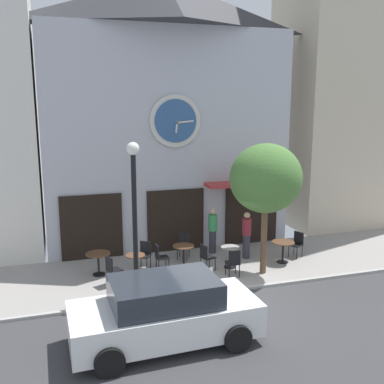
# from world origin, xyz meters

# --- Properties ---
(ground_plane) EXTENTS (27.64, 10.20, 0.13)m
(ground_plane) POSITION_xyz_m (0.00, -0.94, -0.02)
(ground_plane) COLOR gray
(clock_building) EXTENTS (9.16, 3.83, 9.83)m
(clock_building) POSITION_xyz_m (-0.13, 5.39, 5.06)
(clock_building) COLOR #B2B2BC
(clock_building) RESTS_ON ground_plane
(neighbor_building_right) EXTENTS (5.60, 3.95, 15.06)m
(neighbor_building_right) POSITION_xyz_m (8.30, 6.12, 7.53)
(neighbor_building_right) COLOR beige
(neighbor_building_right) RESTS_ON ground_plane
(street_lamp) EXTENTS (0.36, 0.36, 4.40)m
(street_lamp) POSITION_xyz_m (-2.24, 0.67, 2.23)
(street_lamp) COLOR black
(street_lamp) RESTS_ON ground_plane
(street_tree) EXTENTS (2.30, 2.07, 4.21)m
(street_tree) POSITION_xyz_m (1.98, 1.08, 3.10)
(street_tree) COLOR brown
(street_tree) RESTS_ON ground_plane
(cafe_table_rightmost) EXTENTS (0.79, 0.79, 0.73)m
(cafe_table_rightmost) POSITION_xyz_m (-3.14, 2.47, 0.54)
(cafe_table_rightmost) COLOR black
(cafe_table_rightmost) RESTS_ON ground_plane
(cafe_table_center_left) EXTENTS (0.62, 0.62, 0.77)m
(cafe_table_center_left) POSITION_xyz_m (-2.05, 1.86, 0.51)
(cafe_table_center_left) COLOR black
(cafe_table_center_left) RESTS_ON ground_plane
(cafe_table_near_door) EXTENTS (0.72, 0.72, 0.75)m
(cafe_table_near_door) POSITION_xyz_m (-0.35, 2.33, 0.54)
(cafe_table_near_door) COLOR black
(cafe_table_near_door) RESTS_ON ground_plane
(cafe_table_leftmost) EXTENTS (0.61, 0.61, 0.72)m
(cafe_table_leftmost) POSITION_xyz_m (1.13, 1.83, 0.47)
(cafe_table_leftmost) COLOR black
(cafe_table_leftmost) RESTS_ON ground_plane
(cafe_table_near_curb) EXTENTS (0.78, 0.78, 0.74)m
(cafe_table_near_curb) POSITION_xyz_m (3.05, 1.74, 0.55)
(cafe_table_near_curb) COLOR black
(cafe_table_near_curb) RESTS_ON ground_plane
(cafe_chair_by_entrance) EXTENTS (0.42, 0.42, 0.90)m
(cafe_chair_by_entrance) POSITION_xyz_m (0.91, 1.01, 0.53)
(cafe_chair_by_entrance) COLOR black
(cafe_chair_by_entrance) RESTS_ON ground_plane
(cafe_chair_under_awning) EXTENTS (0.54, 0.54, 0.90)m
(cafe_chair_under_awning) POSITION_xyz_m (-0.10, 3.15, 0.53)
(cafe_chair_under_awning) COLOR black
(cafe_chair_under_awning) RESTS_ON ground_plane
(cafe_chair_left_end) EXTENTS (0.55, 0.55, 0.90)m
(cafe_chair_left_end) POSITION_xyz_m (-1.61, 2.62, 0.53)
(cafe_chair_left_end) COLOR black
(cafe_chair_left_end) RESTS_ON ground_plane
(cafe_chair_near_lamp) EXTENTS (0.52, 0.52, 0.90)m
(cafe_chair_near_lamp) POSITION_xyz_m (-2.82, 1.55, 0.53)
(cafe_chair_near_lamp) COLOR black
(cafe_chair_near_lamp) RESTS_ON ground_plane
(cafe_chair_curbside) EXTENTS (0.42, 0.42, 0.90)m
(cafe_chair_curbside) POSITION_xyz_m (-1.18, 2.22, 0.53)
(cafe_chair_curbside) COLOR black
(cafe_chair_curbside) RESTS_ON ground_plane
(cafe_chair_mid_row) EXTENTS (0.49, 0.49, 0.90)m
(cafe_chair_mid_row) POSITION_xyz_m (0.26, 1.78, 0.53)
(cafe_chair_mid_row) COLOR black
(cafe_chair_mid_row) RESTS_ON ground_plane
(cafe_chair_facing_street) EXTENTS (0.54, 0.54, 0.90)m
(cafe_chair_facing_street) POSITION_xyz_m (3.81, 2.11, 0.53)
(cafe_chair_facing_street) COLOR black
(cafe_chair_facing_street) RESTS_ON ground_plane
(pedestrian_green) EXTENTS (0.39, 0.39, 1.67)m
(pedestrian_green) POSITION_xyz_m (1.06, 3.39, 0.86)
(pedestrian_green) COLOR #2D2D38
(pedestrian_green) RESTS_ON ground_plane
(pedestrian_maroon) EXTENTS (0.44, 0.44, 1.67)m
(pedestrian_maroon) POSITION_xyz_m (2.02, 2.52, 0.86)
(pedestrian_maroon) COLOR #2D2D38
(pedestrian_maroon) RESTS_ON ground_plane
(parked_car_white) EXTENTS (4.35, 2.12, 1.55)m
(parked_car_white) POSITION_xyz_m (-2.08, -2.13, 0.76)
(parked_car_white) COLOR white
(parked_car_white) RESTS_ON ground_plane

